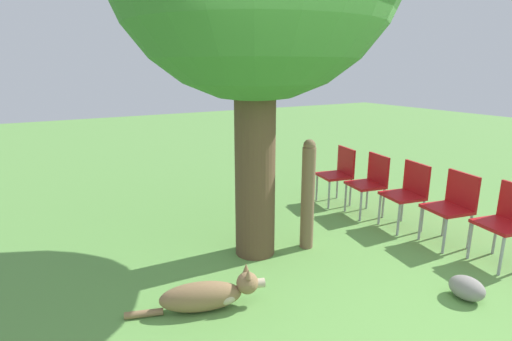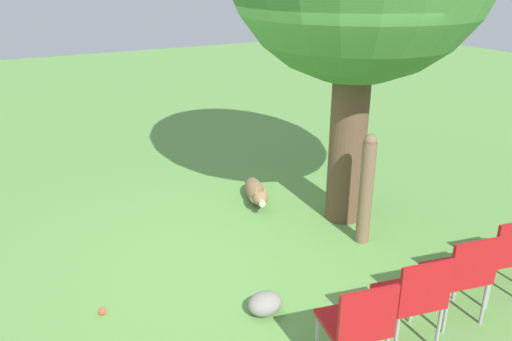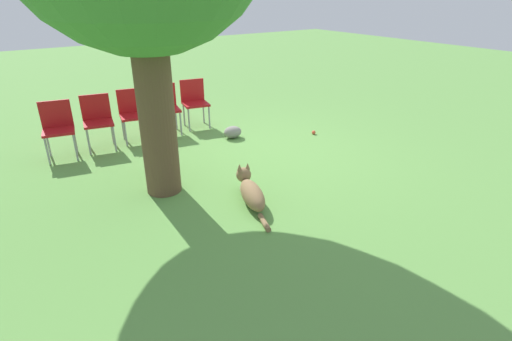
# 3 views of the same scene
# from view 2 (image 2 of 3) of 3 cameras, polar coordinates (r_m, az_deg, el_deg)

# --- Properties ---
(ground_plane) EXTENTS (30.00, 30.00, 0.00)m
(ground_plane) POSITION_cam_2_polar(r_m,az_deg,el_deg) (5.45, -0.55, -9.33)
(ground_plane) COLOR #609947
(dog) EXTENTS (1.15, 0.47, 0.37)m
(dog) POSITION_cam_2_polar(r_m,az_deg,el_deg) (6.50, -0.03, -2.51)
(dog) COLOR olive
(dog) RESTS_ON ground_plane
(fence_post) EXTENTS (0.15, 0.15, 1.26)m
(fence_post) POSITION_cam_2_polar(r_m,az_deg,el_deg) (5.50, 12.48, -2.10)
(fence_post) COLOR brown
(fence_post) RESTS_ON ground_plane
(red_chair_0) EXTENTS (0.50, 0.51, 0.85)m
(red_chair_0) POSITION_cam_2_polar(r_m,az_deg,el_deg) (3.78, 11.60, -16.63)
(red_chair_0) COLOR #B21419
(red_chair_0) RESTS_ON ground_plane
(red_chair_1) EXTENTS (0.50, 0.51, 0.85)m
(red_chair_1) POSITION_cam_2_polar(r_m,az_deg,el_deg) (4.15, 17.65, -13.40)
(red_chair_1) COLOR #B21419
(red_chair_1) RESTS_ON ground_plane
(red_chair_2) EXTENTS (0.50, 0.51, 0.85)m
(red_chair_2) POSITION_cam_2_polar(r_m,az_deg,el_deg) (4.57, 22.52, -10.61)
(red_chair_2) COLOR #B21419
(red_chair_2) RESTS_ON ground_plane
(red_chair_3) EXTENTS (0.50, 0.51, 0.85)m
(red_chair_3) POSITION_cam_2_polar(r_m,az_deg,el_deg) (5.02, 26.48, -8.26)
(red_chair_3) COLOR #B21419
(red_chair_3) RESTS_ON ground_plane
(tennis_ball) EXTENTS (0.07, 0.07, 0.07)m
(tennis_ball) POSITION_cam_2_polar(r_m,az_deg,el_deg) (4.77, -17.16, -15.09)
(tennis_ball) COLOR #E54C33
(tennis_ball) RESTS_ON ground_plane
(garden_rock) EXTENTS (0.25, 0.32, 0.20)m
(garden_rock) POSITION_cam_2_polar(r_m,az_deg,el_deg) (4.54, 1.03, -14.96)
(garden_rock) COLOR gray
(garden_rock) RESTS_ON ground_plane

